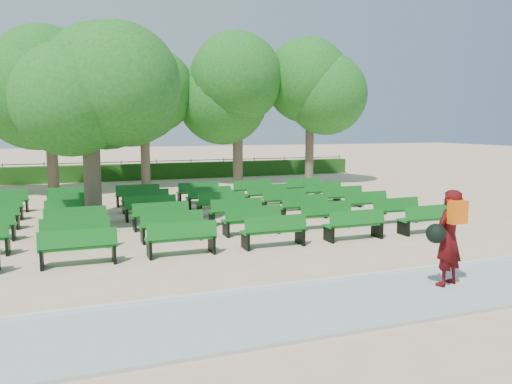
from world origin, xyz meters
TOP-DOWN VIEW (x-y plane):
  - ground at (0.00, 0.00)m, footprint 120.00×120.00m
  - paving at (0.00, -7.40)m, footprint 30.00×2.20m
  - curb at (0.00, -6.25)m, footprint 30.00×0.12m
  - hedge at (0.00, 14.00)m, footprint 26.00×0.70m
  - fence at (0.00, 14.40)m, footprint 26.00×0.10m
  - tree_line at (0.00, 10.00)m, footprint 21.80×6.80m
  - bench_array at (-1.31, 0.76)m, footprint 1.64×0.55m
  - tree_among at (-3.09, 0.78)m, footprint 4.13×4.13m
  - person at (2.77, -7.29)m, footprint 0.89×0.62m

SIDE VIEW (x-z plane):
  - ground at x=0.00m, z-range 0.00..0.00m
  - fence at x=0.00m, z-range -0.51..0.51m
  - tree_line at x=0.00m, z-range -3.52..3.52m
  - paving at x=0.00m, z-range 0.00..0.06m
  - curb at x=0.00m, z-range 0.00..0.10m
  - bench_array at x=-1.31m, z-range -0.43..0.60m
  - hedge at x=0.00m, z-range 0.00..0.90m
  - person at x=2.77m, z-range 0.09..1.89m
  - tree_among at x=-3.09m, z-range 1.09..7.04m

